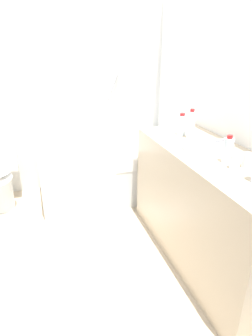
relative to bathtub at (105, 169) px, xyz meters
name	(u,v)px	position (x,y,z in m)	size (l,w,h in m)	color
ground_plane	(67,252)	(-0.56, -0.88, -0.31)	(3.70, 3.70, 0.00)	#C1AD8E
wall_back_tiled	(42,83)	(-0.56, 0.43, 0.91)	(3.10, 0.10, 2.44)	silver
wall_right_mirror	(229,96)	(0.85, -0.88, 0.91)	(0.10, 2.94, 2.44)	silver
bathtub	(105,169)	(0.00, 0.00, 0.00)	(1.40, 0.77, 1.36)	silver
vanity_counter	(208,208)	(0.51, -1.26, 0.14)	(0.58, 1.58, 0.89)	tan
sink_basin	(204,146)	(0.48, -1.16, 0.61)	(0.31, 0.31, 0.05)	white
sink_faucet	(226,143)	(0.66, -1.16, 0.61)	(0.12, 0.15, 0.07)	#A0A0A5
water_bottle_0	(191,125)	(0.52, -0.88, 0.70)	(0.06, 0.06, 0.24)	silver
water_bottle_3	(228,150)	(0.48, -1.42, 0.67)	(0.06, 0.06, 0.18)	silver
water_bottle_4	(182,125)	(0.49, -0.78, 0.67)	(0.07, 0.07, 0.19)	silver
drinking_glass_0	(249,161)	(0.56, -1.53, 0.63)	(0.08, 0.08, 0.09)	white
drinking_glass_1	(179,125)	(0.54, -0.64, 0.63)	(0.07, 0.07, 0.09)	white
drinking_glass_2	(235,162)	(0.47, -1.52, 0.63)	(0.06, 0.06, 0.09)	white
bath_mat	(101,225)	(-0.19, -0.60, -0.30)	(0.60, 0.36, 0.01)	white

